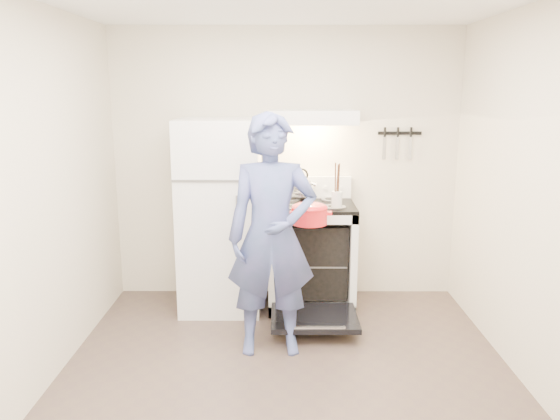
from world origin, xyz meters
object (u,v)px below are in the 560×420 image
object	(u,v)px
refrigerator	(221,215)
tea_kettle	(301,184)
stove_body	(311,256)
person	(272,236)
dutch_oven	(309,216)

from	to	relation	value
refrigerator	tea_kettle	world-z (taller)	refrigerator
stove_body	person	xyz separation A→B (m)	(-0.34, -0.90, 0.44)
stove_body	dutch_oven	size ratio (longest dim) A/B	2.60
person	dutch_oven	size ratio (longest dim) A/B	5.08
person	dutch_oven	xyz separation A→B (m)	(0.29, 0.36, 0.07)
stove_body	tea_kettle	bearing A→B (deg)	115.44
refrigerator	person	size ratio (longest dim) A/B	0.95
person	stove_body	bearing A→B (deg)	65.46
stove_body	refrigerator	bearing A→B (deg)	-178.23
person	dutch_oven	distance (m)	0.47
stove_body	dutch_oven	xyz separation A→B (m)	(-0.05, -0.53, 0.51)
stove_body	person	bearing A→B (deg)	-110.69
tea_kettle	dutch_oven	xyz separation A→B (m)	(0.04, -0.72, -0.13)
refrigerator	dutch_oven	bearing A→B (deg)	-33.53
stove_body	tea_kettle	xyz separation A→B (m)	(-0.09, 0.19, 0.63)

